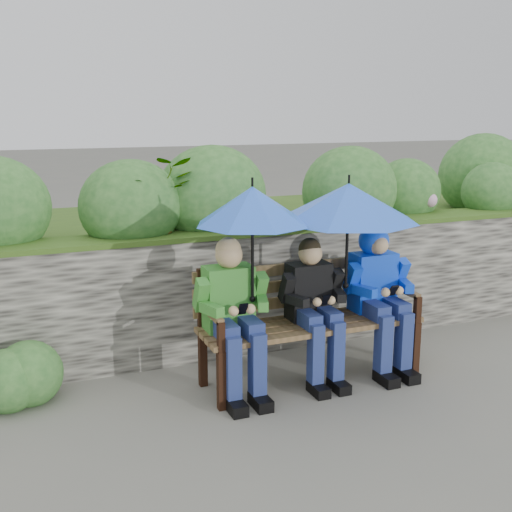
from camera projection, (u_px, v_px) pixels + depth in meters
name	position (u px, v px, depth m)	size (l,w,h in m)	color
ground	(261.00, 383.00, 4.75)	(60.00, 60.00, 0.00)	#64645C
garden_backdrop	(190.00, 255.00, 6.02)	(8.00, 2.87, 1.78)	#2F2E2A
park_bench	(307.00, 313.00, 4.78)	(1.67, 0.49, 0.88)	black
boy_left	(233.00, 310.00, 4.45)	(0.51, 0.59, 1.12)	#4C8B39
boy_middle	(314.00, 303.00, 4.69)	(0.47, 0.54, 1.07)	black
boy_right	(379.00, 286.00, 4.89)	(0.50, 0.61, 1.12)	#1F38C0
umbrella_left	(252.00, 206.00, 4.32)	(0.79, 0.79, 0.87)	blue
umbrella_right	(348.00, 202.00, 4.60)	(1.03, 1.03, 0.84)	blue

